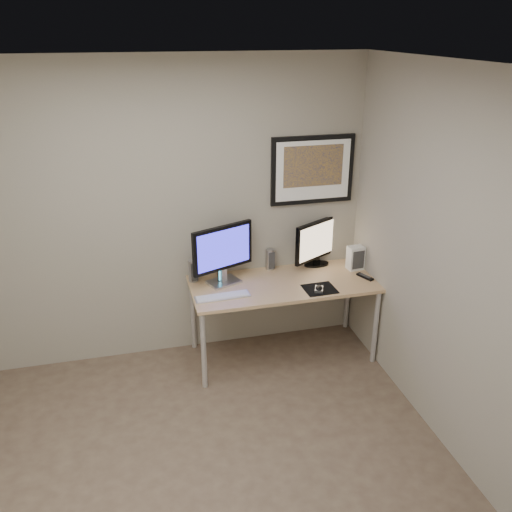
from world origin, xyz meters
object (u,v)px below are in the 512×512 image
object	(u,v)px
framed_art	(313,170)
fan_unit	(355,258)
keyboard	(222,296)
speaker_left	(193,271)
monitor_large	(223,252)
phone_dock	(221,276)
desk	(283,289)
monitor_tv	(317,242)
speaker_right	(270,259)

from	to	relation	value
framed_art	fan_unit	world-z (taller)	framed_art
keyboard	fan_unit	size ratio (longest dim) A/B	2.10
speaker_left	keyboard	xyz separation A→B (m)	(0.19, -0.36, -0.09)
monitor_large	phone_dock	bearing A→B (deg)	122.58
desk	framed_art	size ratio (longest dim) A/B	2.13
framed_art	monitor_tv	bearing A→B (deg)	-45.90
phone_dock	fan_unit	size ratio (longest dim) A/B	0.60
monitor_tv	speaker_left	size ratio (longest dim) A/B	2.53
keyboard	phone_dock	bearing A→B (deg)	78.62
keyboard	fan_unit	distance (m)	1.31
desk	fan_unit	distance (m)	0.75
desk	monitor_large	xyz separation A→B (m)	(-0.50, 0.12, 0.36)
phone_dock	fan_unit	bearing A→B (deg)	-24.24
framed_art	speaker_left	xyz separation A→B (m)	(-1.10, -0.11, -0.79)
monitor_tv	speaker_right	distance (m)	0.46
speaker_right	speaker_left	bearing A→B (deg)	177.53
monitor_large	keyboard	size ratio (longest dim) A/B	1.20
framed_art	speaker_right	xyz separation A→B (m)	(-0.39, -0.03, -0.80)
desk	keyboard	xyz separation A→B (m)	(-0.56, -0.14, 0.07)
monitor_tv	fan_unit	size ratio (longest dim) A/B	2.32
monitor_large	monitor_tv	xyz separation A→B (m)	(0.91, 0.16, -0.06)
framed_art	monitor_tv	xyz separation A→B (m)	(0.06, -0.06, -0.66)
desk	keyboard	bearing A→B (deg)	-165.80
framed_art	speaker_left	world-z (taller)	framed_art
desk	speaker_left	world-z (taller)	speaker_left
desk	fan_unit	bearing A→B (deg)	9.05
monitor_tv	keyboard	distance (m)	1.08
keyboard	fan_unit	world-z (taller)	fan_unit
desk	monitor_large	world-z (taller)	monitor_large
speaker_right	keyboard	world-z (taller)	speaker_right
desk	phone_dock	xyz separation A→B (m)	(-0.52, 0.13, 0.13)
framed_art	speaker_left	size ratio (longest dim) A/B	3.78
desk	monitor_large	distance (m)	0.63
speaker_left	keyboard	world-z (taller)	speaker_left
monitor_tv	phone_dock	xyz separation A→B (m)	(-0.93, -0.14, -0.17)
framed_art	speaker_right	size ratio (longest dim) A/B	3.91
speaker_left	phone_dock	distance (m)	0.25
phone_dock	keyboard	world-z (taller)	phone_dock
framed_art	phone_dock	size ratio (longest dim) A/B	5.76
framed_art	phone_dock	distance (m)	1.22
framed_art	monitor_large	distance (m)	1.07
desk	speaker_right	distance (m)	0.34
fan_unit	keyboard	bearing A→B (deg)	-174.03
desk	speaker_right	xyz separation A→B (m)	(-0.04, 0.30, 0.16)
framed_art	fan_unit	size ratio (longest dim) A/B	3.46
desk	fan_unit	world-z (taller)	fan_unit
desk	keyboard	distance (m)	0.58
monitor_large	phone_dock	xyz separation A→B (m)	(-0.02, 0.01, -0.22)
desk	phone_dock	world-z (taller)	phone_dock
phone_dock	keyboard	distance (m)	0.28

